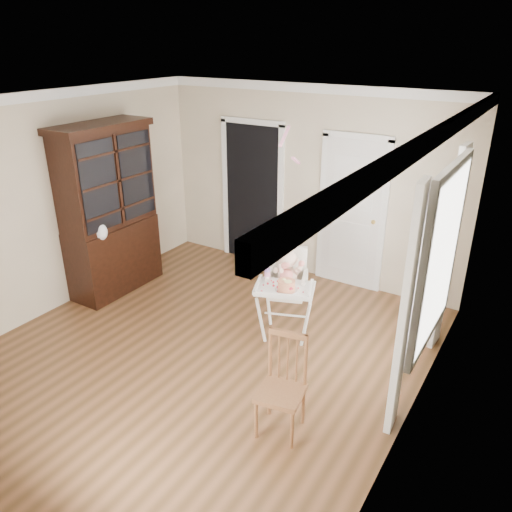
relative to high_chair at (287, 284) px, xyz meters
The scene contains 16 objects.
floor 1.22m from the high_chair, 126.70° to the right, with size 5.00×5.00×0.00m, color #52361C.
ceiling 2.27m from the high_chair, 126.70° to the right, with size 5.00×5.00×0.00m, color white.
wall_back 1.91m from the high_chair, 109.99° to the left, with size 4.50×4.50×0.00m, color beige.
wall_left 3.05m from the high_chair, 164.01° to the right, with size 5.00×5.00×0.00m, color beige.
wall_right 1.95m from the high_chair, 26.58° to the right, with size 5.00×5.00×0.00m, color beige.
crown_molding 2.22m from the high_chair, 126.70° to the right, with size 4.50×5.00×0.12m, color white, non-canonical shape.
doorway 2.29m from the high_chair, 132.25° to the left, with size 1.06×0.05×2.22m.
closet_door 1.70m from the high_chair, 86.91° to the left, with size 0.96×0.09×2.13m.
window_right 1.68m from the high_chair, ahead, with size 0.13×1.84×2.30m.
high_chair is the anchor object (origin of this frame).
baby 0.16m from the high_chair, 107.13° to the left, with size 0.36×0.26×0.48m.
cake 0.33m from the high_chair, 62.56° to the right, with size 0.24×0.24×0.11m.
sippy_cup 0.27m from the high_chair, 136.48° to the right, with size 0.07×0.07×0.16m.
china_cabinet 2.64m from the high_chair, behind, with size 0.60×1.35×2.28m.
dining_chair 1.56m from the high_chair, 62.67° to the right, with size 0.44×0.44×0.94m.
streamer 1.65m from the high_chair, 127.88° to the left, with size 0.03×0.50×0.02m, color pink, non-canonical shape.
Camera 1 is at (2.99, -3.65, 3.27)m, focal length 35.00 mm.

